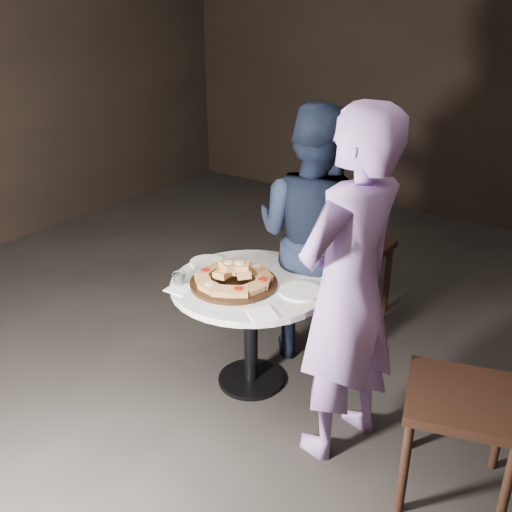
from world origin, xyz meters
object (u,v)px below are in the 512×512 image
(table, at_px, (251,301))
(chair_far, at_px, (342,241))
(water_glass, at_px, (179,279))
(focaccia_pile, at_px, (234,275))
(chair_right, at_px, (492,389))
(diner_navy, at_px, (313,236))
(serving_board, at_px, (234,283))
(diner_teal, at_px, (348,291))

(table, bearing_deg, chair_far, 83.49)
(chair_far, bearing_deg, water_glass, 71.36)
(chair_far, bearing_deg, focaccia_pile, 81.12)
(focaccia_pile, xyz_separation_m, water_glass, (-0.23, -0.17, -0.02))
(chair_right, xyz_separation_m, diner_navy, (-1.18, 0.60, 0.20))
(chair_far, bearing_deg, table, 83.79)
(serving_board, distance_m, water_glass, 0.29)
(water_glass, relative_size, diner_teal, 0.04)
(water_glass, height_order, diner_navy, diner_navy)
(focaccia_pile, bearing_deg, chair_right, -1.67)
(water_glass, distance_m, diner_navy, 0.83)
(water_glass, distance_m, chair_far, 1.19)
(chair_far, bearing_deg, serving_board, 81.30)
(serving_board, height_order, focaccia_pile, focaccia_pile)
(focaccia_pile, height_order, chair_right, chair_right)
(chair_right, bearing_deg, chair_far, -146.36)
(diner_teal, bearing_deg, water_glass, -70.33)
(chair_far, height_order, chair_right, chair_far)
(serving_board, distance_m, focaccia_pile, 0.04)
(table, height_order, serving_board, serving_board)
(focaccia_pile, bearing_deg, diner_teal, -5.62)
(serving_board, xyz_separation_m, focaccia_pile, (-0.00, 0.00, 0.04))
(focaccia_pile, xyz_separation_m, chair_right, (1.33, -0.04, -0.13))
(serving_board, bearing_deg, diner_navy, 74.74)
(diner_navy, relative_size, diner_teal, 0.92)
(table, bearing_deg, diner_teal, -12.96)
(focaccia_pile, relative_size, chair_right, 0.42)
(chair_right, bearing_deg, diner_navy, -132.92)
(water_glass, bearing_deg, chair_far, 71.06)
(table, distance_m, chair_far, 0.89)
(serving_board, bearing_deg, diner_teal, -5.30)
(serving_board, bearing_deg, chair_right, -1.50)
(chair_far, xyz_separation_m, diner_teal, (0.53, -1.03, 0.23))
(chair_far, relative_size, diner_navy, 0.67)
(water_glass, height_order, diner_teal, diner_teal)
(water_glass, bearing_deg, diner_teal, 6.20)
(focaccia_pile, xyz_separation_m, chair_far, (0.16, 0.96, -0.10))
(chair_right, relative_size, diner_teal, 0.59)
(table, height_order, chair_right, chair_right)
(chair_right, bearing_deg, diner_teal, -103.53)
(chair_right, distance_m, diner_navy, 1.33)
(table, relative_size, serving_board, 2.04)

